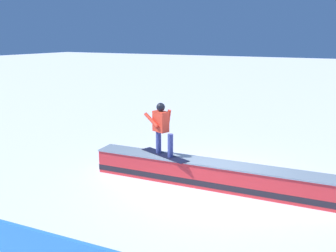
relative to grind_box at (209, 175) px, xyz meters
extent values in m
plane|color=white|center=(0.00, 0.00, -0.30)|extent=(120.00, 120.00, 0.00)
cube|color=red|center=(0.00, 0.00, 0.01)|extent=(6.17, 0.96, 0.61)
cube|color=black|center=(0.00, 0.00, -0.14)|extent=(6.18, 0.97, 0.15)
cube|color=gray|center=(0.00, 0.00, 0.34)|extent=(6.17, 1.02, 0.04)
cube|color=black|center=(1.22, 0.08, 0.36)|extent=(1.57, 0.83, 0.01)
cylinder|color=#3A4287|center=(1.43, 0.00, 0.67)|extent=(0.18, 0.18, 0.60)
cylinder|color=#3A4287|center=(1.00, 0.16, 0.67)|extent=(0.18, 0.18, 0.60)
cube|color=red|center=(1.35, 0.03, 1.24)|extent=(0.46, 0.37, 0.53)
sphere|color=black|center=(1.35, 0.03, 1.61)|extent=(0.22, 0.22, 0.22)
cylinder|color=red|center=(1.57, 0.12, 1.26)|extent=(0.52, 0.27, 0.34)
cylinder|color=red|center=(1.20, -0.09, 1.26)|extent=(0.21, 0.15, 0.56)
camera|label=1|loc=(-3.06, 8.04, 3.36)|focal=39.01mm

